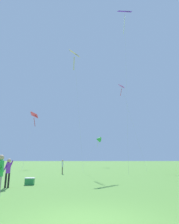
{
  "coord_description": "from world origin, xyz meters",
  "views": [
    {
      "loc": [
        -0.12,
        -5.42,
        1.59
      ],
      "look_at": [
        1.4,
        29.96,
        10.28
      ],
      "focal_mm": 31.09,
      "sensor_mm": 36.0,
      "label": 1
    }
  ],
  "objects_px": {
    "kite_pink_low": "(122,90)",
    "person_with_spool": "(0,172)",
    "kite_green_small": "(98,139)",
    "kite_purple_streamer": "(125,17)",
    "person_foreground_watcher": "(62,165)",
    "kite_red_high": "(34,117)",
    "person_near_tree": "(8,170)",
    "picnic_cooler": "(30,181)",
    "kite_yellow_diamond": "(74,58)"
  },
  "relations": [
    {
      "from": "kite_red_high",
      "to": "person_near_tree",
      "type": "height_order",
      "value": "kite_red_high"
    },
    {
      "from": "kite_red_high",
      "to": "person_foreground_watcher",
      "type": "bearing_deg",
      "value": -65.03
    },
    {
      "from": "person_near_tree",
      "to": "kite_green_small",
      "type": "bearing_deg",
      "value": 75.61
    },
    {
      "from": "kite_green_small",
      "to": "person_near_tree",
      "type": "xyz_separation_m",
      "value": [
        -8.12,
        -31.66,
        -5.04
      ]
    },
    {
      "from": "kite_purple_streamer",
      "to": "picnic_cooler",
      "type": "relative_size",
      "value": 45.89
    },
    {
      "from": "kite_yellow_diamond",
      "to": "person_near_tree",
      "type": "distance_m",
      "value": 26.23
    },
    {
      "from": "picnic_cooler",
      "to": "kite_red_high",
      "type": "bearing_deg",
      "value": 103.83
    },
    {
      "from": "person_foreground_watcher",
      "to": "person_near_tree",
      "type": "distance_m",
      "value": 11.19
    },
    {
      "from": "kite_purple_streamer",
      "to": "kite_pink_low",
      "type": "distance_m",
      "value": 12.5
    },
    {
      "from": "person_near_tree",
      "to": "person_with_spool",
      "type": "height_order",
      "value": "person_with_spool"
    },
    {
      "from": "kite_pink_low",
      "to": "picnic_cooler",
      "type": "xyz_separation_m",
      "value": [
        -10.91,
        -20.44,
        -13.99
      ]
    },
    {
      "from": "kite_red_high",
      "to": "kite_pink_low",
      "type": "relative_size",
      "value": 0.81
    },
    {
      "from": "person_near_tree",
      "to": "person_foreground_watcher",
      "type": "bearing_deg",
      "value": 78.78
    },
    {
      "from": "person_with_spool",
      "to": "kite_pink_low",
      "type": "bearing_deg",
      "value": 66.14
    },
    {
      "from": "person_with_spool",
      "to": "person_near_tree",
      "type": "bearing_deg",
      "value": 103.81
    },
    {
      "from": "person_with_spool",
      "to": "kite_purple_streamer",
      "type": "bearing_deg",
      "value": 60.96
    },
    {
      "from": "kite_yellow_diamond",
      "to": "picnic_cooler",
      "type": "height_order",
      "value": "kite_yellow_diamond"
    },
    {
      "from": "kite_yellow_diamond",
      "to": "person_with_spool",
      "type": "bearing_deg",
      "value": -95.51
    },
    {
      "from": "person_foreground_watcher",
      "to": "person_with_spool",
      "type": "xyz_separation_m",
      "value": [
        -1.38,
        -14.2,
        0.14
      ]
    },
    {
      "from": "kite_purple_streamer",
      "to": "kite_yellow_diamond",
      "type": "bearing_deg",
      "value": 162.32
    },
    {
      "from": "kite_yellow_diamond",
      "to": "picnic_cooler",
      "type": "bearing_deg",
      "value": -96.41
    },
    {
      "from": "kite_pink_low",
      "to": "person_with_spool",
      "type": "relative_size",
      "value": 8.69
    },
    {
      "from": "kite_red_high",
      "to": "kite_green_small",
      "type": "distance_m",
      "value": 14.78
    },
    {
      "from": "kite_green_small",
      "to": "picnic_cooler",
      "type": "bearing_deg",
      "value": -103.31
    },
    {
      "from": "kite_red_high",
      "to": "kite_purple_streamer",
      "type": "relative_size",
      "value": 0.46
    },
    {
      "from": "kite_red_high",
      "to": "person_foreground_watcher",
      "type": "xyz_separation_m",
      "value": [
        7.59,
        -16.31,
        -9.06
      ]
    },
    {
      "from": "kite_red_high",
      "to": "person_with_spool",
      "type": "height_order",
      "value": "kite_red_high"
    },
    {
      "from": "kite_red_high",
      "to": "kite_pink_low",
      "type": "distance_m",
      "value": 18.61
    },
    {
      "from": "kite_yellow_diamond",
      "to": "person_with_spool",
      "type": "distance_m",
      "value": 28.5
    },
    {
      "from": "kite_red_high",
      "to": "picnic_cooler",
      "type": "bearing_deg",
      "value": -76.17
    },
    {
      "from": "person_near_tree",
      "to": "kite_pink_low",
      "type": "bearing_deg",
      "value": 61.45
    },
    {
      "from": "kite_purple_streamer",
      "to": "person_near_tree",
      "type": "relative_size",
      "value": 16.84
    },
    {
      "from": "kite_pink_low",
      "to": "person_foreground_watcher",
      "type": "height_order",
      "value": "kite_pink_low"
    },
    {
      "from": "kite_red_high",
      "to": "picnic_cooler",
      "type": "xyz_separation_m",
      "value": [
        6.38,
        -25.9,
        -9.78
      ]
    },
    {
      "from": "kite_pink_low",
      "to": "person_foreground_watcher",
      "type": "bearing_deg",
      "value": -131.79
    },
    {
      "from": "kite_red_high",
      "to": "kite_green_small",
      "type": "relative_size",
      "value": 1.88
    },
    {
      "from": "kite_pink_low",
      "to": "person_with_spool",
      "type": "xyz_separation_m",
      "value": [
        -11.08,
        -25.04,
        -13.13
      ]
    },
    {
      "from": "kite_pink_low",
      "to": "person_foreground_watcher",
      "type": "xyz_separation_m",
      "value": [
        -9.69,
        -10.84,
        -13.27
      ]
    },
    {
      "from": "kite_yellow_diamond",
      "to": "person_foreground_watcher",
      "type": "xyz_separation_m",
      "value": [
        -0.75,
        -7.88,
        -18.05
      ]
    },
    {
      "from": "kite_purple_streamer",
      "to": "picnic_cooler",
      "type": "distance_m",
      "value": 30.96
    },
    {
      "from": "kite_pink_low",
      "to": "kite_green_small",
      "type": "bearing_deg",
      "value": 110.85
    },
    {
      "from": "kite_red_high",
      "to": "person_with_spool",
      "type": "distance_m",
      "value": 32.38
    },
    {
      "from": "person_foreground_watcher",
      "to": "person_with_spool",
      "type": "height_order",
      "value": "person_with_spool"
    },
    {
      "from": "kite_red_high",
      "to": "kite_yellow_diamond",
      "type": "distance_m",
      "value": 14.88
    },
    {
      "from": "kite_green_small",
      "to": "kite_purple_streamer",
      "type": "bearing_deg",
      "value": -77.65
    },
    {
      "from": "kite_green_small",
      "to": "person_near_tree",
      "type": "bearing_deg",
      "value": -104.39
    },
    {
      "from": "kite_green_small",
      "to": "picnic_cooler",
      "type": "distance_m",
      "value": 31.65
    },
    {
      "from": "kite_purple_streamer",
      "to": "person_foreground_watcher",
      "type": "height_order",
      "value": "kite_purple_streamer"
    },
    {
      "from": "kite_green_small",
      "to": "person_with_spool",
      "type": "height_order",
      "value": "kite_green_small"
    },
    {
      "from": "kite_pink_low",
      "to": "picnic_cooler",
      "type": "bearing_deg",
      "value": -118.1
    }
  ]
}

